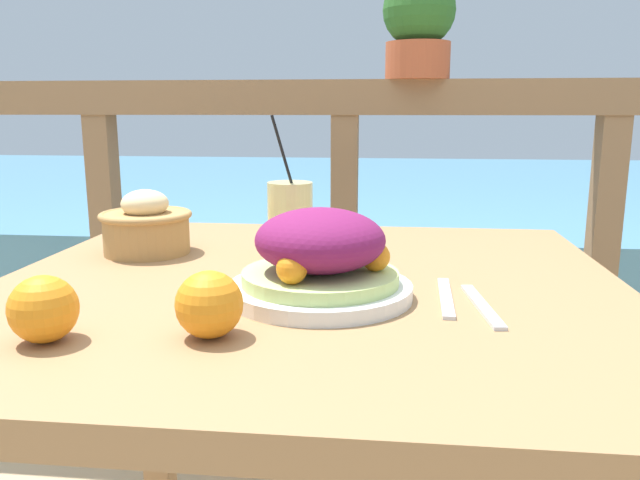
% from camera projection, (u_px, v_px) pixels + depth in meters
% --- Properties ---
extents(patio_table, '(0.95, 0.92, 0.72)m').
position_uv_depth(patio_table, '(308.00, 341.00, 0.97)').
color(patio_table, '#997047').
rests_on(patio_table, ground_plane).
extents(railing_fence, '(2.80, 0.08, 1.05)m').
position_uv_depth(railing_fence, '(344.00, 204.00, 1.70)').
color(railing_fence, brown).
rests_on(railing_fence, ground_plane).
extents(sea_backdrop, '(12.00, 4.00, 0.51)m').
position_uv_depth(sea_backdrop, '(370.00, 218.00, 4.22)').
color(sea_backdrop, teal).
rests_on(sea_backdrop, ground_plane).
extents(salad_plate, '(0.25, 0.25, 0.12)m').
position_uv_depth(salad_plate, '(320.00, 260.00, 0.85)').
color(salad_plate, silver).
rests_on(salad_plate, patio_table).
extents(drink_glass, '(0.08, 0.08, 0.25)m').
position_uv_depth(drink_glass, '(290.00, 221.00, 1.06)').
color(drink_glass, '#DBCC7F').
rests_on(drink_glass, patio_table).
extents(bread_basket, '(0.16, 0.16, 0.12)m').
position_uv_depth(bread_basket, '(146.00, 226.00, 1.12)').
color(bread_basket, '#AD7F47').
rests_on(bread_basket, patio_table).
extents(potted_plant, '(0.18, 0.18, 0.26)m').
position_uv_depth(potted_plant, '(419.00, 25.00, 1.58)').
color(potted_plant, '#A34C2D').
rests_on(potted_plant, railing_fence).
extents(fork, '(0.02, 0.18, 0.00)m').
position_uv_depth(fork, '(446.00, 297.00, 0.85)').
color(fork, silver).
rests_on(fork, patio_table).
extents(knife, '(0.04, 0.18, 0.00)m').
position_uv_depth(knife, '(482.00, 306.00, 0.82)').
color(knife, silver).
rests_on(knife, patio_table).
extents(orange_near_basket, '(0.08, 0.08, 0.08)m').
position_uv_depth(orange_near_basket, '(43.00, 309.00, 0.69)').
color(orange_near_basket, orange).
rests_on(orange_near_basket, patio_table).
extents(orange_near_glass, '(0.08, 0.08, 0.08)m').
position_uv_depth(orange_near_glass, '(209.00, 304.00, 0.70)').
color(orange_near_glass, orange).
rests_on(orange_near_glass, patio_table).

